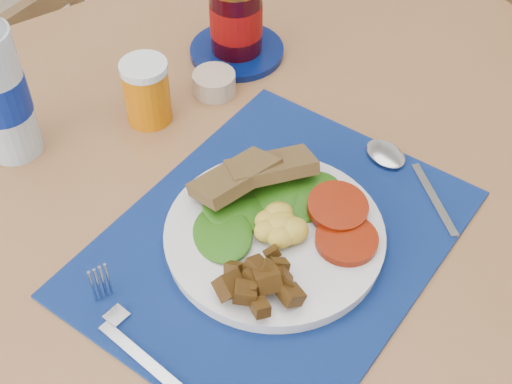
# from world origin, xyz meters

# --- Properties ---
(table) EXTENTS (1.40, 0.90, 0.75)m
(table) POSITION_xyz_m (0.00, 0.20, 0.67)
(table) COLOR brown
(table) RESTS_ON ground
(placemat) EXTENTS (0.55, 0.49, 0.00)m
(placemat) POSITION_xyz_m (0.07, 0.04, 0.75)
(placemat) COLOR #040A31
(placemat) RESTS_ON table
(breakfast_plate) EXTENTS (0.26, 0.26, 0.06)m
(breakfast_plate) POSITION_xyz_m (0.07, 0.03, 0.77)
(breakfast_plate) COLOR silver
(breakfast_plate) RESTS_ON placemat
(fork) EXTENTS (0.05, 0.18, 0.00)m
(fork) POSITION_xyz_m (-0.13, 0.02, 0.76)
(fork) COLOR #B2B5BA
(fork) RESTS_ON placemat
(spoon) EXTENTS (0.05, 0.19, 0.01)m
(spoon) POSITION_xyz_m (0.28, 0.05, 0.76)
(spoon) COLOR #B2B5BA
(spoon) RESTS_ON placemat
(juice_glass) EXTENTS (0.06, 0.06, 0.09)m
(juice_glass) POSITION_xyz_m (0.05, 0.32, 0.79)
(juice_glass) COLOR #CB6705
(juice_glass) RESTS_ON table
(ramekin) EXTENTS (0.06, 0.06, 0.03)m
(ramekin) POSITION_xyz_m (0.16, 0.32, 0.77)
(ramekin) COLOR tan
(ramekin) RESTS_ON table
(jam_on_saucer) EXTENTS (0.15, 0.15, 0.13)m
(jam_on_saucer) POSITION_xyz_m (0.24, 0.38, 0.81)
(jam_on_saucer) COLOR #051351
(jam_on_saucer) RESTS_ON table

